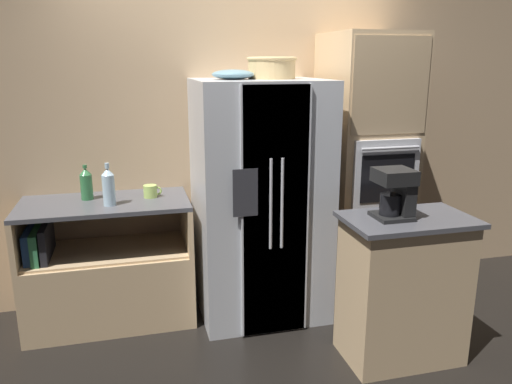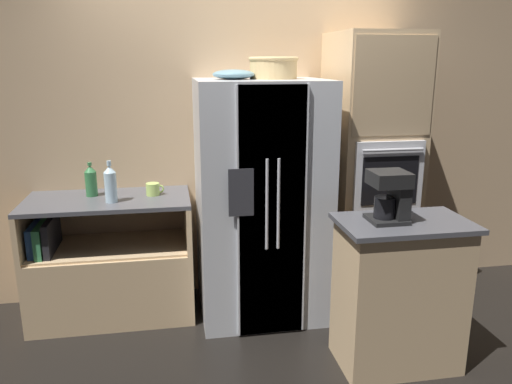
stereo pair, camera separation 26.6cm
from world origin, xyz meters
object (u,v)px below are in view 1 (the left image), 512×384
wall_oven (364,170)px  bottle_short (86,184)px  fruit_bowl (233,74)px  coffee_maker (397,192)px  wicker_basket (272,67)px  bottle_tall (109,187)px  mug (151,191)px  refrigerator (260,200)px

wall_oven → bottle_short: size_ratio=8.27×
fruit_bowl → coffee_maker: 1.33m
wall_oven → wicker_basket: (-0.76, -0.04, 0.78)m
bottle_tall → mug: size_ratio=2.24×
bottle_short → mug: size_ratio=1.90×
wall_oven → wicker_basket: size_ratio=5.93×
refrigerator → bottle_short: refrigerator is taller
fruit_bowl → bottle_short: 1.28m
refrigerator → coffee_maker: 1.07m
wicker_basket → bottle_tall: wicker_basket is taller
refrigerator → wall_oven: bearing=4.5°
coffee_maker → bottle_tall: bearing=153.2°
wicker_basket → mug: wicker_basket is taller
mug → coffee_maker: bearing=-35.3°
refrigerator → wicker_basket: 0.95m
bottle_tall → coffee_maker: (1.67, -0.84, 0.07)m
fruit_bowl → coffee_maker: fruit_bowl is taller
fruit_bowl → wall_oven: bearing=4.4°
wicker_basket → fruit_bowl: size_ratio=1.21×
refrigerator → bottle_short: 1.23m
bottle_tall → fruit_bowl: bearing=-1.1°
wall_oven → coffee_maker: (-0.24, -0.91, 0.07)m
wicker_basket → bottle_short: bearing=172.6°
fruit_bowl → mug: size_ratio=2.19×
bottle_short → coffee_maker: 2.10m
bottle_short → coffee_maker: size_ratio=0.83×
wicker_basket → fruit_bowl: (-0.28, -0.04, -0.05)m
bottle_short → fruit_bowl: bearing=-11.8°
wicker_basket → bottle_tall: 1.38m
fruit_bowl → bottle_short: (-1.02, 0.21, -0.75)m
bottle_short → mug: bottle_short is taller
refrigerator → wall_oven: 0.87m
bottle_tall → coffee_maker: size_ratio=0.98×
coffee_maker → bottle_short: bearing=150.4°
refrigerator → mug: refrigerator is taller
wall_oven → mug: (-1.62, 0.08, -0.08)m
wall_oven → bottle_short: (-2.06, 0.13, -0.02)m
wicker_basket → coffee_maker: wicker_basket is taller
wall_oven → wicker_basket: wall_oven is taller
bottle_tall → bottle_short: (-0.16, 0.19, -0.02)m
fruit_bowl → mug: bearing=164.9°
wicker_basket → fruit_bowl: wicker_basket is taller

